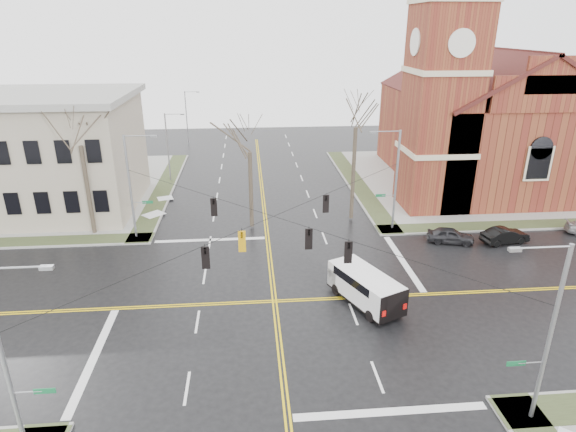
{
  "coord_description": "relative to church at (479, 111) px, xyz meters",
  "views": [
    {
      "loc": [
        -1.5,
        -28.13,
        17.38
      ],
      "look_at": [
        1.43,
        6.0,
        3.8
      ],
      "focal_mm": 30.0,
      "sensor_mm": 36.0,
      "label": 1
    }
  ],
  "objects": [
    {
      "name": "signal_pole_ne",
      "position": [
        -13.44,
        -13.28,
        -3.48
      ],
      "size": [
        2.75,
        0.22,
        9.0
      ],
      "color": "gray",
      "rests_on": "ground"
    },
    {
      "name": "sidewalks",
      "position": [
        -24.76,
        -24.78,
        -8.36
      ],
      "size": [
        80.0,
        80.0,
        0.17
      ],
      "color": "gray",
      "rests_on": "ground"
    },
    {
      "name": "civic_building_a",
      "position": [
        -46.76,
        -4.78,
        -2.93
      ],
      "size": [
        18.0,
        14.0,
        11.0
      ],
      "primitive_type": "cube",
      "color": "#9E927D",
      "rests_on": "ground"
    },
    {
      "name": "span_wires",
      "position": [
        -24.76,
        -24.78,
        -2.23
      ],
      "size": [
        23.02,
        23.02,
        0.03
      ],
      "color": "black",
      "rests_on": "ground"
    },
    {
      "name": "signal_pole_se",
      "position": [
        -13.44,
        -36.28,
        -3.48
      ],
      "size": [
        2.75,
        0.22,
        9.0
      ],
      "color": "gray",
      "rests_on": "ground"
    },
    {
      "name": "traffic_signals",
      "position": [
        -24.76,
        -25.45,
        -2.98
      ],
      "size": [
        8.21,
        8.26,
        1.3
      ],
      "color": "black",
      "rests_on": "ground"
    },
    {
      "name": "streetlight_north_b",
      "position": [
        -35.42,
        23.22,
        -3.97
      ],
      "size": [
        2.3,
        0.2,
        8.0
      ],
      "color": "gray",
      "rests_on": "ground"
    },
    {
      "name": "church",
      "position": [
        0.0,
        0.0,
        0.0
      ],
      "size": [
        24.28,
        27.48,
        27.5
      ],
      "color": "maroon",
      "rests_on": "ground"
    },
    {
      "name": "signal_pole_sw",
      "position": [
        -36.09,
        -36.28,
        -3.48
      ],
      "size": [
        2.75,
        0.22,
        9.0
      ],
      "color": "gray",
      "rests_on": "ground"
    },
    {
      "name": "ground",
      "position": [
        -24.76,
        -24.78,
        -8.43
      ],
      "size": [
        120.0,
        120.0,
        0.0
      ],
      "primitive_type": "plane",
      "color": "black",
      "rests_on": "ground"
    },
    {
      "name": "tree_nw_far",
      "position": [
        -40.16,
        -12.07,
        0.12
      ],
      "size": [
        4.0,
        4.0,
        11.82
      ],
      "color": "#3B3326",
      "rests_on": "ground"
    },
    {
      "name": "signal_pole_nw",
      "position": [
        -36.09,
        -13.28,
        -3.48
      ],
      "size": [
        2.75,
        0.22,
        9.0
      ],
      "color": "gray",
      "rests_on": "ground"
    },
    {
      "name": "road_markings",
      "position": [
        -24.76,
        -24.78,
        -8.43
      ],
      "size": [
        100.0,
        100.0,
        0.01
      ],
      "color": "gold",
      "rests_on": "ground"
    },
    {
      "name": "tree_nw_near",
      "position": [
        -26.08,
        -11.8,
        -0.84
      ],
      "size": [
        4.0,
        4.0,
        10.48
      ],
      "color": "#3B3326",
      "rests_on": "ground"
    },
    {
      "name": "parked_car_a",
      "position": [
        -9.16,
        -16.59,
        -7.77
      ],
      "size": [
        4.18,
        2.59,
        1.33
      ],
      "primitive_type": "imported",
      "rotation": [
        0.0,
        0.0,
        1.29
      ],
      "color": "black",
      "rests_on": "ground"
    },
    {
      "name": "cargo_van",
      "position": [
        -18.85,
        -25.31,
        -7.13
      ],
      "size": [
        4.44,
        6.17,
        2.2
      ],
      "rotation": [
        0.0,
        0.0,
        0.43
      ],
      "color": "white",
      "rests_on": "ground"
    },
    {
      "name": "tree_ne",
      "position": [
        -16.53,
        -10.59,
        1.04
      ],
      "size": [
        4.0,
        4.0,
        13.12
      ],
      "color": "#3B3326",
      "rests_on": "ground"
    },
    {
      "name": "streetlight_north_a",
      "position": [
        -35.42,
        3.22,
        -3.97
      ],
      "size": [
        2.3,
        0.2,
        8.0
      ],
      "color": "gray",
      "rests_on": "ground"
    },
    {
      "name": "parked_car_b",
      "position": [
        -4.54,
        -17.04,
        -7.76
      ],
      "size": [
        4.31,
        2.19,
        1.36
      ],
      "primitive_type": "imported",
      "rotation": [
        0.0,
        0.0,
        1.76
      ],
      "color": "black",
      "rests_on": "ground"
    }
  ]
}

